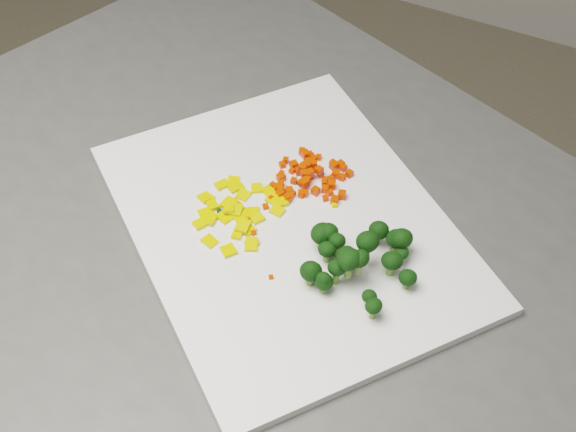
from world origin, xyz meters
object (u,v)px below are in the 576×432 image
at_px(cutting_board, 288,225).
at_px(pepper_pile, 237,211).
at_px(counter_block, 278,414).
at_px(carrot_pile, 310,172).
at_px(broccoli_pile, 359,259).

distance_m(cutting_board, pepper_pile, 0.06).
distance_m(counter_block, carrot_pile, 0.48).
xyz_separation_m(counter_block, carrot_pile, (0.00, 0.09, 0.48)).
relative_size(counter_block, carrot_pile, 10.68).
bearing_deg(cutting_board, carrot_pile, 94.99).
distance_m(cutting_board, broccoli_pile, 0.12).
distance_m(counter_block, cutting_board, 0.46).
distance_m(carrot_pile, broccoli_pile, 0.16).
bearing_deg(carrot_pile, cutting_board, -85.01).
xyz_separation_m(carrot_pile, broccoli_pile, (0.11, -0.11, 0.01)).
xyz_separation_m(cutting_board, pepper_pile, (-0.06, -0.02, 0.01)).
bearing_deg(cutting_board, pepper_pile, -162.28).
height_order(cutting_board, broccoli_pile, broccoli_pile).
relative_size(carrot_pile, broccoli_pile, 0.83).
distance_m(carrot_pile, pepper_pile, 0.11).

